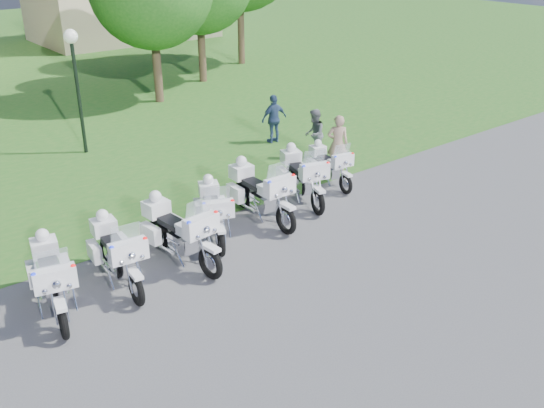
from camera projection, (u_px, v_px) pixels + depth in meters
ground at (277, 271)px, 13.26m from camera, size 100.00×100.00×0.00m
motorcycle_0 at (52, 277)px, 11.69m from camera, size 1.16×2.48×1.68m
motorcycle_1 at (117, 252)px, 12.59m from camera, size 0.97×2.48×1.67m
motorcycle_2 at (178, 231)px, 13.39m from camera, size 1.02×2.63×1.76m
motorcycle_3 at (214, 211)px, 14.50m from camera, size 1.40×2.22×1.60m
motorcycle_4 at (260, 191)px, 15.37m from camera, size 0.90×2.64×1.77m
motorcycle_5 at (302, 175)px, 16.46m from camera, size 1.30×2.44×1.69m
motorcycle_6 at (329, 164)px, 17.55m from camera, size 0.93×2.08×1.41m
lamp_post at (74, 61)px, 18.95m from camera, size 0.44×0.44×4.01m
building_east at (123, 6)px, 39.98m from camera, size 11.44×7.28×4.10m
bystander_a at (338, 144)px, 18.29m from camera, size 0.77×0.74×1.77m
bystander_b at (314, 134)px, 19.40m from camera, size 0.99×0.97×1.61m
bystander_c at (274, 119)px, 20.82m from camera, size 1.01×0.48×1.68m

